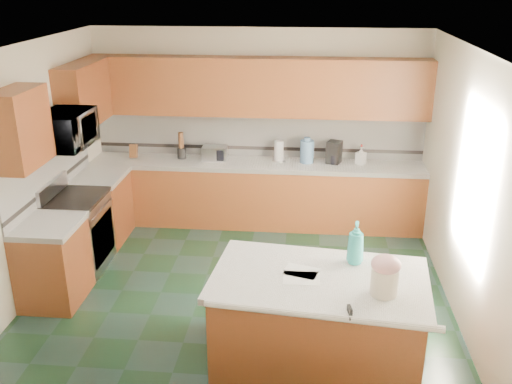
# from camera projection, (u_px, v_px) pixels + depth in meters

# --- Properties ---
(floor) EXTENTS (4.60, 4.60, 0.00)m
(floor) POSITION_uv_depth(u_px,v_px,m) (240.00, 296.00, 6.36)
(floor) COLOR black
(floor) RESTS_ON ground
(ceiling) EXTENTS (4.60, 4.60, 0.00)m
(ceiling) POSITION_uv_depth(u_px,v_px,m) (237.00, 49.00, 5.38)
(ceiling) COLOR white
(ceiling) RESTS_ON ground
(wall_back) EXTENTS (4.60, 0.04, 2.70)m
(wall_back) POSITION_uv_depth(u_px,v_px,m) (258.00, 126.00, 8.02)
(wall_back) COLOR silver
(wall_back) RESTS_ON ground
(wall_front) EXTENTS (4.60, 0.04, 2.70)m
(wall_front) POSITION_uv_depth(u_px,v_px,m) (195.00, 306.00, 3.72)
(wall_front) COLOR silver
(wall_front) RESTS_ON ground
(wall_left) EXTENTS (0.04, 4.60, 2.70)m
(wall_left) POSITION_uv_depth(u_px,v_px,m) (23.00, 176.00, 6.07)
(wall_left) COLOR silver
(wall_left) RESTS_ON ground
(wall_right) EXTENTS (0.04, 4.60, 2.70)m
(wall_right) POSITION_uv_depth(u_px,v_px,m) (470.00, 190.00, 5.67)
(wall_right) COLOR silver
(wall_right) RESTS_ON ground
(back_base_cab) EXTENTS (4.60, 0.60, 0.86)m
(back_base_cab) POSITION_uv_depth(u_px,v_px,m) (256.00, 195.00, 8.06)
(back_base_cab) COLOR #461E0E
(back_base_cab) RESTS_ON ground
(back_countertop) EXTENTS (4.60, 0.64, 0.06)m
(back_countertop) POSITION_uv_depth(u_px,v_px,m) (256.00, 164.00, 7.89)
(back_countertop) COLOR white
(back_countertop) RESTS_ON back_base_cab
(back_upper_cab) EXTENTS (4.60, 0.33, 0.78)m
(back_upper_cab) POSITION_uv_depth(u_px,v_px,m) (257.00, 87.00, 7.64)
(back_upper_cab) COLOR #461E0E
(back_upper_cab) RESTS_ON wall_back
(back_backsplash) EXTENTS (4.60, 0.02, 0.63)m
(back_backsplash) POSITION_uv_depth(u_px,v_px,m) (258.00, 135.00, 8.04)
(back_backsplash) COLOR silver
(back_backsplash) RESTS_ON back_countertop
(back_accent_band) EXTENTS (4.60, 0.01, 0.05)m
(back_accent_band) POSITION_uv_depth(u_px,v_px,m) (258.00, 148.00, 8.10)
(back_accent_band) COLOR black
(back_accent_band) RESTS_ON back_countertop
(left_base_cab_rear) EXTENTS (0.60, 0.82, 0.86)m
(left_base_cab_rear) POSITION_uv_depth(u_px,v_px,m) (102.00, 209.00, 7.58)
(left_base_cab_rear) COLOR #461E0E
(left_base_cab_rear) RESTS_ON ground
(left_counter_rear) EXTENTS (0.64, 0.82, 0.06)m
(left_counter_rear) POSITION_uv_depth(u_px,v_px,m) (98.00, 177.00, 7.41)
(left_counter_rear) COLOR white
(left_counter_rear) RESTS_ON left_base_cab_rear
(left_base_cab_front) EXTENTS (0.60, 0.72, 0.86)m
(left_base_cab_front) POSITION_uv_depth(u_px,v_px,m) (53.00, 264.00, 6.16)
(left_base_cab_front) COLOR #461E0E
(left_base_cab_front) RESTS_ON ground
(left_counter_front) EXTENTS (0.64, 0.72, 0.06)m
(left_counter_front) POSITION_uv_depth(u_px,v_px,m) (47.00, 226.00, 5.99)
(left_counter_front) COLOR white
(left_counter_front) RESTS_ON left_base_cab_front
(left_backsplash) EXTENTS (0.02, 2.30, 0.63)m
(left_backsplash) POSITION_uv_depth(u_px,v_px,m) (49.00, 170.00, 6.62)
(left_backsplash) COLOR silver
(left_backsplash) RESTS_ON wall_left
(left_accent_band) EXTENTS (0.01, 2.30, 0.05)m
(left_accent_band) POSITION_uv_depth(u_px,v_px,m) (52.00, 185.00, 6.69)
(left_accent_band) COLOR black
(left_accent_band) RESTS_ON wall_left
(left_upper_cab_rear) EXTENTS (0.33, 1.09, 0.78)m
(left_upper_cab_rear) POSITION_uv_depth(u_px,v_px,m) (83.00, 94.00, 7.17)
(left_upper_cab_rear) COLOR #461E0E
(left_upper_cab_rear) RESTS_ON wall_left
(left_upper_cab_front) EXTENTS (0.33, 0.72, 0.78)m
(left_upper_cab_front) POSITION_uv_depth(u_px,v_px,m) (20.00, 128.00, 5.62)
(left_upper_cab_front) COLOR #461E0E
(left_upper_cab_front) RESTS_ON wall_left
(range_body) EXTENTS (0.60, 0.76, 0.88)m
(range_body) POSITION_uv_depth(u_px,v_px,m) (79.00, 234.00, 6.84)
(range_body) COLOR #B7B7BC
(range_body) RESTS_ON ground
(range_oven_door) EXTENTS (0.02, 0.68, 0.55)m
(range_oven_door) POSITION_uv_depth(u_px,v_px,m) (103.00, 238.00, 6.83)
(range_oven_door) COLOR black
(range_oven_door) RESTS_ON range_body
(range_cooktop) EXTENTS (0.62, 0.78, 0.04)m
(range_cooktop) POSITION_uv_depth(u_px,v_px,m) (75.00, 199.00, 6.67)
(range_cooktop) COLOR black
(range_cooktop) RESTS_ON range_body
(range_handle) EXTENTS (0.02, 0.66, 0.02)m
(range_handle) POSITION_uv_depth(u_px,v_px,m) (102.00, 209.00, 6.69)
(range_handle) COLOR #B7B7BC
(range_handle) RESTS_ON range_body
(range_backguard) EXTENTS (0.06, 0.76, 0.18)m
(range_backguard) POSITION_uv_depth(u_px,v_px,m) (52.00, 188.00, 6.65)
(range_backguard) COLOR #B7B7BC
(range_backguard) RESTS_ON range_body
(microwave) EXTENTS (0.50, 0.73, 0.41)m
(microwave) POSITION_uv_depth(u_px,v_px,m) (66.00, 130.00, 6.37)
(microwave) COLOR #B7B7BC
(microwave) RESTS_ON wall_left
(island_base) EXTENTS (1.86, 1.19, 0.86)m
(island_base) POSITION_uv_depth(u_px,v_px,m) (317.00, 325.00, 5.10)
(island_base) COLOR #461E0E
(island_base) RESTS_ON ground
(island_top) EXTENTS (1.97, 1.30, 0.06)m
(island_top) POSITION_uv_depth(u_px,v_px,m) (319.00, 280.00, 4.94)
(island_top) COLOR white
(island_top) RESTS_ON island_base
(island_bullnose) EXTENTS (1.86, 0.26, 0.06)m
(island_bullnose) POSITION_uv_depth(u_px,v_px,m) (320.00, 316.00, 4.42)
(island_bullnose) COLOR white
(island_bullnose) RESTS_ON island_base
(treat_jar) EXTENTS (0.27, 0.27, 0.23)m
(treat_jar) POSITION_uv_depth(u_px,v_px,m) (384.00, 281.00, 4.63)
(treat_jar) COLOR beige
(treat_jar) RESTS_ON island_top
(treat_jar_lid) EXTENTS (0.24, 0.24, 0.15)m
(treat_jar_lid) POSITION_uv_depth(u_px,v_px,m) (386.00, 264.00, 4.57)
(treat_jar_lid) COLOR #D6969D
(treat_jar_lid) RESTS_ON treat_jar
(treat_jar_knob) EXTENTS (0.08, 0.03, 0.03)m
(treat_jar_knob) POSITION_uv_depth(u_px,v_px,m) (387.00, 259.00, 4.55)
(treat_jar_knob) COLOR tan
(treat_jar_knob) RESTS_ON treat_jar_lid
(treat_jar_knob_end_l) EXTENTS (0.04, 0.04, 0.04)m
(treat_jar_knob_end_l) POSITION_uv_depth(u_px,v_px,m) (381.00, 259.00, 4.56)
(treat_jar_knob_end_l) COLOR tan
(treat_jar_knob_end_l) RESTS_ON treat_jar_lid
(treat_jar_knob_end_r) EXTENTS (0.04, 0.04, 0.04)m
(treat_jar_knob_end_r) POSITION_uv_depth(u_px,v_px,m) (392.00, 259.00, 4.55)
(treat_jar_knob_end_r) COLOR tan
(treat_jar_knob_end_r) RESTS_ON treat_jar_lid
(soap_bottle_island) EXTENTS (0.17, 0.17, 0.40)m
(soap_bottle_island) POSITION_uv_depth(u_px,v_px,m) (356.00, 243.00, 5.10)
(soap_bottle_island) COLOR teal
(soap_bottle_island) RESTS_ON island_top
(paper_sheet_a) EXTENTS (0.35, 0.30, 0.00)m
(paper_sheet_a) POSITION_uv_depth(u_px,v_px,m) (301.00, 271.00, 5.02)
(paper_sheet_a) COLOR white
(paper_sheet_a) RESTS_ON island_top
(paper_sheet_b) EXTENTS (0.32, 0.24, 0.00)m
(paper_sheet_b) POSITION_uv_depth(u_px,v_px,m) (301.00, 278.00, 4.90)
(paper_sheet_b) COLOR white
(paper_sheet_b) RESTS_ON island_top
(clamp_body) EXTENTS (0.04, 0.09, 0.08)m
(clamp_body) POSITION_uv_depth(u_px,v_px,m) (350.00, 312.00, 4.41)
(clamp_body) COLOR black
(clamp_body) RESTS_ON island_top
(clamp_handle) EXTENTS (0.01, 0.06, 0.01)m
(clamp_handle) POSITION_uv_depth(u_px,v_px,m) (350.00, 318.00, 4.36)
(clamp_handle) COLOR black
(clamp_handle) RESTS_ON island_top
(knife_block) EXTENTS (0.11, 0.15, 0.21)m
(knife_block) POSITION_uv_depth(u_px,v_px,m) (134.00, 151.00, 8.05)
(knife_block) COLOR #472814
(knife_block) RESTS_ON back_countertop
(utensil_crock) EXTENTS (0.12, 0.12, 0.15)m
(utensil_crock) POSITION_uv_depth(u_px,v_px,m) (182.00, 153.00, 8.02)
(utensil_crock) COLOR black
(utensil_crock) RESTS_ON back_countertop
(utensil_bundle) EXTENTS (0.07, 0.07, 0.22)m
(utensil_bundle) POSITION_uv_depth(u_px,v_px,m) (181.00, 140.00, 7.95)
(utensil_bundle) COLOR #472814
(utensil_bundle) RESTS_ON utensil_crock
(toaster_oven) EXTENTS (0.34, 0.24, 0.19)m
(toaster_oven) POSITION_uv_depth(u_px,v_px,m) (215.00, 153.00, 7.95)
(toaster_oven) COLOR #B7B7BC
(toaster_oven) RESTS_ON back_countertop
(toaster_oven_door) EXTENTS (0.30, 0.01, 0.15)m
(toaster_oven_door) POSITION_uv_depth(u_px,v_px,m) (213.00, 156.00, 7.85)
(toaster_oven_door) COLOR black
(toaster_oven_door) RESTS_ON toaster_oven
(paper_towel) EXTENTS (0.13, 0.13, 0.29)m
(paper_towel) POSITION_uv_depth(u_px,v_px,m) (279.00, 151.00, 7.90)
(paper_towel) COLOR white
(paper_towel) RESTS_ON back_countertop
(paper_towel_base) EXTENTS (0.19, 0.19, 0.01)m
(paper_towel_base) POSITION_uv_depth(u_px,v_px,m) (279.00, 160.00, 7.95)
(paper_towel_base) COLOR #B7B7BC
(paper_towel_base) RESTS_ON back_countertop
(water_jug) EXTENTS (0.19, 0.19, 0.31)m
(water_jug) POSITION_uv_depth(u_px,v_px,m) (307.00, 152.00, 7.82)
(water_jug) COLOR #5A85B3
(water_jug) RESTS_ON back_countertop
(water_jug_neck) EXTENTS (0.09, 0.09, 0.04)m
(water_jug_neck) POSITION_uv_depth(u_px,v_px,m) (307.00, 139.00, 7.76)
(water_jug_neck) COLOR #5A85B3
(water_jug_neck) RESTS_ON water_jug
(coffee_maker) EXTENTS (0.23, 0.24, 0.30)m
(coffee_maker) POSITION_uv_depth(u_px,v_px,m) (334.00, 152.00, 7.81)
(coffee_maker) COLOR black
(coffee_maker) RESTS_ON back_countertop
(coffee_carafe) EXTENTS (0.13, 0.13, 0.13)m
(coffee_carafe) POSITION_uv_depth(u_px,v_px,m) (334.00, 159.00, 7.80)
(coffee_carafe) COLOR black
(coffee_carafe) RESTS_ON back_countertop
(soap_bottle_back) EXTENTS (0.16, 0.16, 0.25)m
(soap_bottle_back) POSITION_uv_depth(u_px,v_px,m) (361.00, 155.00, 7.76)
(soap_bottle_back) COLOR white
(soap_bottle_back) RESTS_ON back_countertop
(soap_back_cap) EXTENTS (0.02, 0.02, 0.03)m
(soap_back_cap) POSITION_uv_depth(u_px,v_px,m) (362.00, 146.00, 7.71)
(soap_back_cap) COLOR red
(soap_back_cap) RESTS_ON soap_bottle_back
(window_light_proxy) EXTENTS (0.02, 1.40, 1.10)m
(window_light_proxy) POSITION_uv_depth(u_px,v_px,m) (474.00, 183.00, 5.43)
(window_light_proxy) COLOR white
(window_light_proxy) RESTS_ON wall_right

